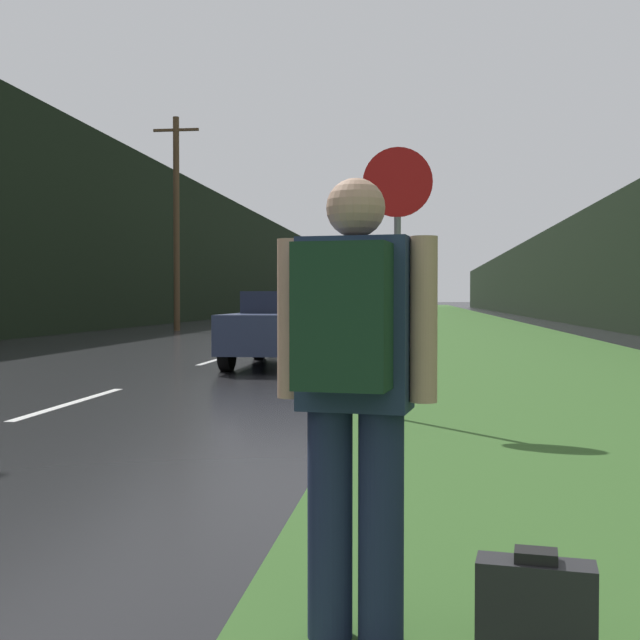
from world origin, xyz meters
The scene contains 13 objects.
grass_verge centered at (6.44, 40.00, 0.01)m, with size 6.00×240.00×0.02m, color #386028.
lane_stripe_b centered at (0.00, 8.02, 0.00)m, with size 0.12×3.00×0.01m, color silver.
lane_stripe_c centered at (0.00, 15.02, 0.00)m, with size 0.12×3.00×0.01m, color silver.
lane_stripe_d centered at (0.00, 22.02, 0.00)m, with size 0.12×3.00×0.01m, color silver.
lane_stripe_e centered at (0.00, 29.02, 0.00)m, with size 0.12×3.00×0.01m, color silver.
treeline_far_side centered at (-9.44, 50.00, 3.95)m, with size 2.00×140.00×7.89m, color black.
treeline_near_side centered at (12.44, 50.00, 2.65)m, with size 2.00×140.00×5.30m, color black.
utility_pole_far centered at (-5.26, 29.08, 4.28)m, with size 1.80×0.24×8.30m.
stop_sign centered at (3.94, 7.10, 1.75)m, with size 0.72×0.07×2.82m.
hitchhiker_with_backpack centered at (3.94, 1.67, 0.98)m, with size 0.58×0.45×1.70m.
suitcase centered at (4.58, 1.65, 0.18)m, with size 0.42×0.21×0.39m.
car_passing_near centered at (1.72, 13.92, 0.73)m, with size 2.00×4.54×1.40m.
delivery_truck centered at (-1.72, 73.10, 1.74)m, with size 2.46×7.96×3.28m.
Camera 1 is at (4.18, -1.17, 1.26)m, focal length 45.00 mm.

